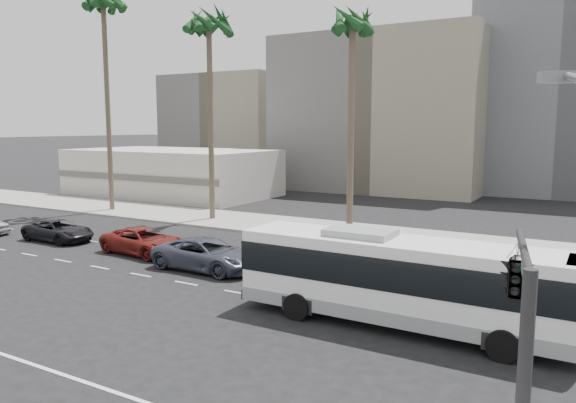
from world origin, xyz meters
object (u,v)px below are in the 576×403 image
Objects in this scene: car_a at (207,254)px; palm_mid at (209,29)px; car_c at (58,230)px; city_bus at (399,278)px; palm_far at (103,7)px; car_b at (144,241)px; traffic_signal at (517,285)px; palm_near at (352,28)px.

palm_mid is at bearing 36.89° from car_a.
car_c is (-13.11, 0.89, -0.13)m from car_a.
city_bus is 0.64× the size of palm_far.
car_b is at bearing 167.47° from city_bus.
car_b is at bearing 80.09° from car_a.
car_a is 13.14m from car_c.
car_a is 1.03× the size of traffic_signal.
palm_far is (-23.39, 0.57, 3.86)m from palm_near.
traffic_signal is (5.23, -9.66, 2.97)m from city_bus.
palm_near reaches higher than car_a.
car_a reaches higher than car_c.
palm_mid is 0.86× the size of palm_far.
car_c is 0.87× the size of traffic_signal.
city_bus is 2.23× the size of car_b.
car_b is 0.34× the size of palm_mid.
palm_mid is at bearing 126.52° from traffic_signal.
car_c is at bearing -57.40° from palm_far.
palm_mid is at bearing 3.27° from palm_far.
car_c is (-7.61, -0.09, -0.08)m from car_b.
palm_mid is (-26.05, 25.16, 10.17)m from traffic_signal.
car_b is 1.11× the size of car_c.
palm_far reaches higher than city_bus.
car_a is 21.32m from traffic_signal.
palm_far is at bearing -176.73° from palm_mid.
palm_far is at bearing 31.99° from car_c.
palm_far is (-31.65, 14.89, 15.81)m from city_bus.
car_b is 26.35m from traffic_signal.
palm_mid reaches higher than car_a.
city_bus is at bearing -104.30° from car_a.
city_bus is at bearing -98.27° from car_b.
car_c is 21.45m from palm_far.
city_bus is 20.39m from palm_near.
palm_near reaches higher than car_b.
traffic_signal reaches higher than car_c.
palm_far reaches higher than traffic_signal.
city_bus reaches higher than car_a.
palm_far reaches higher than palm_mid.
palm_mid is (-3.85, 11.56, 14.25)m from car_b.
palm_far reaches higher than car_b.
palm_near is 12.68m from palm_mid.
palm_mid is (3.76, 11.65, 14.32)m from car_c.
car_c is (-24.59, 3.85, -1.18)m from city_bus.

